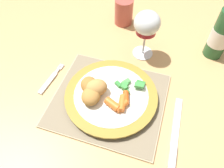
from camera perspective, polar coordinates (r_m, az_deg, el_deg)
The scene contains 12 objects.
ground_plane at distance 1.39m, azimuth 4.15°, elevation -13.09°, with size 6.00×6.00×0.00m, color brown.
dining_table at distance 0.84m, azimuth 6.78°, elevation 5.66°, with size 1.42×1.03×0.74m.
placemat at distance 0.63m, azimuth -0.84°, elevation -4.08°, with size 0.31×0.28×0.01m.
dinner_plate at distance 0.62m, azimuth -0.23°, elevation -3.09°, with size 0.26×0.26×0.02m.
breaded_croquettes at distance 0.60m, azimuth -5.07°, elevation -1.46°, with size 0.10×0.10×0.04m.
green_beans_pile at distance 0.62m, azimuth 4.69°, elevation -0.38°, with size 0.09×0.06×0.02m.
glazed_carrots at distance 0.59m, azimuth 2.05°, elevation -4.99°, with size 0.07×0.07×0.02m.
fork at distance 0.70m, azimuth -15.93°, elevation 0.87°, with size 0.03×0.13×0.01m.
table_knife at distance 0.60m, azimuth 16.02°, elevation -13.75°, with size 0.02×0.22×0.01m.
wine_glass at distance 0.68m, azimuth 9.10°, elevation 14.95°, with size 0.08×0.08×0.16m.
bottle at distance 0.77m, azimuth 27.04°, elevation 12.27°, with size 0.06×0.06×0.28m.
drinking_cup at distance 0.85m, azimuth 3.09°, elevation 18.49°, with size 0.07×0.07×0.10m.
Camera 1 is at (0.08, -0.57, 1.27)m, focal length 35.00 mm.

